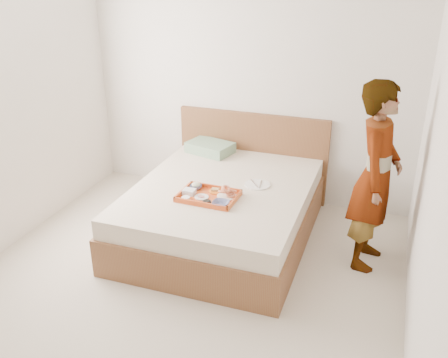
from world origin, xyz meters
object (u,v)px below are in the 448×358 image
object	(u,v)px
tray	(208,196)
bed	(223,211)
person	(376,177)
dinner_plate	(257,185)

from	to	relation	value
tray	bed	bearing A→B (deg)	85.33
tray	person	world-z (taller)	person
tray	dinner_plate	bearing A→B (deg)	51.99
bed	person	xyz separation A→B (m)	(1.33, 0.02, 0.54)
bed	person	distance (m)	1.44
dinner_plate	person	distance (m)	1.07
tray	dinner_plate	size ratio (longest dim) A/B	2.14
tray	person	distance (m)	1.42
dinner_plate	bed	bearing A→B (deg)	-158.18
bed	dinner_plate	distance (m)	0.42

